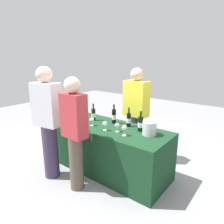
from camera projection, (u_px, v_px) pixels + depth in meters
ground_plane at (112, 171)px, 3.39m from camera, size 12.00×12.00×0.00m
tasting_table at (112, 150)px, 3.29m from camera, size 1.85×0.79×0.77m
wine_bottle_0 at (93, 114)px, 3.51m from camera, size 0.07×0.07×0.31m
wine_bottle_1 at (114, 116)px, 3.36m from camera, size 0.07×0.07×0.32m
wine_bottle_2 at (129, 120)px, 3.20m from camera, size 0.07×0.07×0.32m
wine_bottle_3 at (140, 124)px, 3.00m from camera, size 0.08×0.08×0.33m
wine_glass_0 at (92, 120)px, 3.24m from camera, size 0.07×0.07×0.13m
wine_glass_1 at (105, 124)px, 3.03m from camera, size 0.07×0.07×0.14m
wine_glass_2 at (117, 126)px, 2.97m from camera, size 0.07×0.07×0.13m
wine_glass_3 at (124, 128)px, 2.83m from camera, size 0.07×0.07×0.15m
ice_bucket at (149, 128)px, 2.86m from camera, size 0.20×0.20×0.20m
server_pouring at (136, 112)px, 3.61m from camera, size 0.44×0.26×1.66m
guest_0 at (48, 120)px, 3.01m from camera, size 0.45×0.30×1.72m
guest_1 at (75, 131)px, 2.72m from camera, size 0.35×0.21×1.60m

